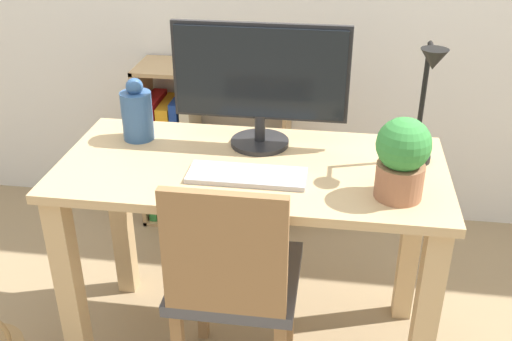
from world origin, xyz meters
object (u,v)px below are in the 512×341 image
desk_lamp (426,96)px  bookshelf (191,149)px  vase (137,113)px  monitor (260,78)px  chair (233,280)px  keyboard (247,175)px  potted_plant (402,157)px

desk_lamp → bookshelf: size_ratio=0.50×
vase → bookshelf: 0.85m
vase → desk_lamp: desk_lamp is taller
monitor → bookshelf: 1.03m
monitor → chair: bearing=-94.6°
chair → keyboard: bearing=78.4°
bookshelf → vase: bearing=-89.4°
bookshelf → keyboard: bearing=-65.5°
keyboard → vase: 0.49m
desk_lamp → potted_plant: (-0.07, -0.19, -0.12)m
vase → bookshelf: (-0.01, 0.71, -0.48)m
keyboard → potted_plant: (0.45, -0.05, 0.12)m
chair → monitor: bearing=85.1°
potted_plant → chair: bearing=-170.0°
keyboard → chair: size_ratio=0.43×
monitor → keyboard: size_ratio=1.59×
monitor → potted_plant: (0.45, -0.30, -0.11)m
chair → bookshelf: 1.15m
vase → bookshelf: size_ratio=0.28×
monitor → vase: size_ratio=2.63×
keyboard → desk_lamp: (0.52, 0.14, 0.24)m
vase → monitor: bearing=1.9°
monitor → desk_lamp: size_ratio=1.45×
bookshelf → desk_lamp: bearing=-40.2°
keyboard → vase: (-0.42, 0.23, 0.09)m
keyboard → desk_lamp: size_ratio=0.91×
keyboard → chair: 0.33m
keyboard → bookshelf: bearing=114.5°
keyboard → bookshelf: (-0.43, 0.94, -0.39)m
monitor → bookshelf: bearing=122.0°
potted_plant → keyboard: bearing=173.8°
monitor → chair: (-0.03, -0.38, -0.53)m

